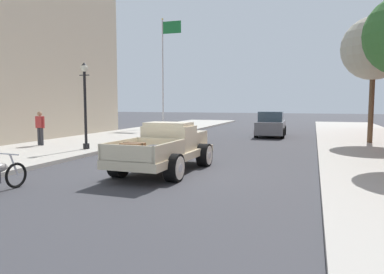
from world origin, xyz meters
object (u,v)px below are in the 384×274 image
car_background_grey (271,125)px  street_tree_second (374,49)px  pedestrian_sidewalk_left (40,126)px  flagpole (165,61)px  hotrod_truck_cream (168,147)px  street_lamp_near (85,99)px

car_background_grey → street_tree_second: (5.49, -3.69, 4.21)m
pedestrian_sidewalk_left → flagpole: 15.32m
hotrod_truck_cream → flagpole: 20.17m
flagpole → street_lamp_near: bearing=-81.1°
street_tree_second → pedestrian_sidewalk_left: bearing=-157.5°
car_background_grey → flagpole: flagpole is taller
hotrod_truck_cream → street_tree_second: (7.35, 9.86, 4.22)m
flagpole → pedestrian_sidewalk_left: bearing=-92.3°
car_background_grey → street_lamp_near: size_ratio=1.13×
hotrod_truck_cream → pedestrian_sidewalk_left: pedestrian_sidewalk_left is taller
pedestrian_sidewalk_left → flagpole: bearing=87.7°
pedestrian_sidewalk_left → car_background_grey: bearing=45.3°
street_lamp_near → street_tree_second: (12.52, 6.91, 2.59)m
car_background_grey → hotrod_truck_cream: bearing=-97.8°
car_background_grey → flagpole: size_ratio=0.48×
street_lamp_near → flagpole: 15.63m
hotrod_truck_cream → pedestrian_sidewalk_left: bearing=156.9°
hotrod_truck_cream → car_background_grey: bearing=82.2°
hotrod_truck_cream → street_lamp_near: bearing=150.3°
hotrod_truck_cream → pedestrian_sidewalk_left: size_ratio=3.03×
car_background_grey → pedestrian_sidewalk_left: bearing=-134.7°
car_background_grey → pedestrian_sidewalk_left: pedestrian_sidewalk_left is taller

